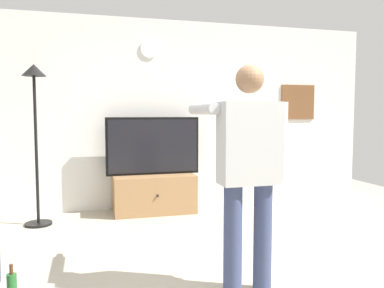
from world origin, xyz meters
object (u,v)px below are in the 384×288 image
Objects in this scene: television at (153,146)px; floor_lamp at (35,111)px; framed_picture at (298,102)px; person_standing_nearer_lamp at (248,165)px; tv_stand at (154,193)px; wall_clock at (149,49)px.

floor_lamp is at bearing -168.78° from television.
framed_picture is 0.33× the size of person_standing_nearer_lamp.
framed_picture is at bearing 7.10° from tv_stand.
wall_clock is 2.48m from framed_picture.
television is 0.75× the size of person_standing_nearer_lamp.
floor_lamp is at bearing -160.01° from wall_clock.
person_standing_nearer_lamp is at bearing -83.93° from television.
wall_clock is (0.00, 0.24, 1.36)m from television.
framed_picture is at bearing 0.12° from wall_clock.
television is at bearing -174.01° from framed_picture.
wall_clock is 0.13× the size of floor_lamp.
wall_clock is at bearing 95.55° from person_standing_nearer_lamp.
floor_lamp is (-3.84, -0.54, -0.15)m from framed_picture.
television is (0.00, 0.05, 0.66)m from tv_stand.
person_standing_nearer_lamp is (0.28, -2.61, 0.06)m from television.
framed_picture is 3.59m from person_standing_nearer_lamp.
tv_stand is 0.57× the size of floor_lamp.
framed_picture is (2.37, 0.25, 0.63)m from television.
television is 0.66× the size of floor_lamp.
tv_stand is 0.64× the size of person_standing_nearer_lamp.
person_standing_nearer_lamp is (-2.09, -2.86, -0.56)m from framed_picture.
floor_lamp is (-1.47, -0.25, 1.13)m from tv_stand.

